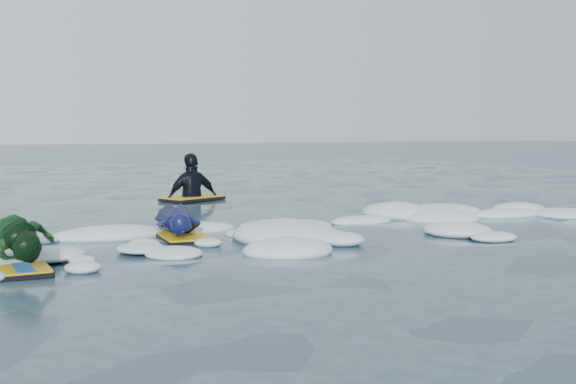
# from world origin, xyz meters

# --- Properties ---
(ground) EXTENTS (120.00, 120.00, 0.00)m
(ground) POSITION_xyz_m (0.00, 0.00, 0.00)
(ground) COLOR #162135
(ground) RESTS_ON ground
(foam_band) EXTENTS (12.00, 3.10, 0.30)m
(foam_band) POSITION_xyz_m (0.00, 1.03, 0.00)
(foam_band) COLOR white
(foam_band) RESTS_ON ground
(prone_woman_unit) EXTENTS (0.78, 1.53, 0.38)m
(prone_woman_unit) POSITION_xyz_m (-0.38, 1.21, 0.19)
(prone_woman_unit) COLOR black
(prone_woman_unit) RESTS_ON ground
(prone_child_unit) EXTENTS (0.79, 1.37, 0.51)m
(prone_child_unit) POSITION_xyz_m (-2.26, -0.11, 0.26)
(prone_child_unit) COLOR black
(prone_child_unit) RESTS_ON ground
(waiting_rider_unit) EXTENTS (1.32, 1.09, 1.74)m
(waiting_rider_unit) POSITION_xyz_m (1.03, 5.60, 0.02)
(waiting_rider_unit) COLOR black
(waiting_rider_unit) RESTS_ON ground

